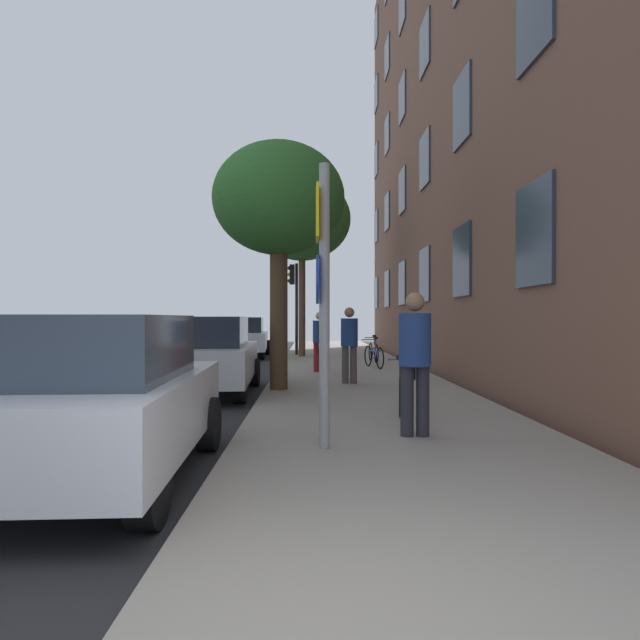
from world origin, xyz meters
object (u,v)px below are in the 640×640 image
bicycle_3 (373,351)px  pedestrian_1 (349,340)px  car_1 (210,354)px  sign_post (322,287)px  tree_near (279,201)px  car_2 (244,337)px  bicycle_2 (374,356)px  tree_far (302,220)px  bicycle_1 (414,362)px  pedestrian_0 (415,354)px  bicycle_0 (401,390)px  traffic_light (294,292)px  car_0 (99,397)px  pedestrian_2 (320,338)px

bicycle_3 → pedestrian_1: (-1.25, -6.19, 0.63)m
car_1 → sign_post: bearing=-67.5°
tree_near → sign_post: bearing=-81.5°
pedestrian_1 → car_2: pedestrian_1 is taller
sign_post → bicycle_2: size_ratio=1.97×
tree_far → bicycle_1: (2.92, -7.87, -4.92)m
car_2 → bicycle_3: bearing=-39.4°
bicycle_2 → pedestrian_1: 4.18m
pedestrian_0 → bicycle_0: bearing=86.4°
traffic_light → car_2: bearing=177.1°
bicycle_3 → car_2: 6.28m
bicycle_1 → car_1: (-4.68, -2.26, 0.34)m
bicycle_0 → car_2: 14.67m
bicycle_0 → bicycle_1: (1.17, 5.18, 0.03)m
pedestrian_1 → traffic_light: bearing=98.7°
bicycle_2 → car_0: bearing=-109.2°
bicycle_1 → pedestrian_0: (-1.28, -7.02, 0.65)m
traffic_light → pedestrian_0: bearing=-82.9°
tree_far → bicycle_3: (2.45, -2.96, -4.95)m
traffic_light → car_0: (-1.39, -17.38, -1.81)m
bicycle_0 → bicycle_3: bearing=86.0°
sign_post → pedestrian_0: sign_post is taller
bicycle_0 → pedestrian_2: (-1.17, 6.59, 0.60)m
tree_near → car_2: tree_near is taller
car_2 → sign_post: bearing=-80.2°
bicycle_3 → traffic_light: bearing=125.7°
tree_far → car_2: bearing=156.9°
tree_far → bicycle_2: bearing=-66.6°
tree_far → bicycle_1: 9.73m
sign_post → pedestrian_2: size_ratio=1.96×
tree_far → car_0: (-1.72, -16.46, -4.58)m
bicycle_3 → sign_post: bearing=-99.0°
bicycle_1 → car_0: size_ratio=0.44×
sign_post → tree_far: 15.89m
bicycle_0 → car_1: bearing=140.3°
tree_far → car_1: bearing=-99.9°
bicycle_0 → car_0: 4.88m
tree_near → car_1: (-1.43, 0.04, -3.19)m
pedestrian_2 → pedestrian_0: bearing=-82.8°
bicycle_3 → pedestrian_0: size_ratio=0.90×
sign_post → tree_far: bearing=91.7°
pedestrian_1 → bicycle_2: bearing=75.8°
pedestrian_2 → car_0: 10.27m
tree_far → pedestrian_0: tree_far is taller
pedestrian_2 → car_1: (-2.34, -3.67, -0.22)m
tree_near → bicycle_2: size_ratio=3.12×
tree_near → pedestrian_1: tree_near is taller
bicycle_3 → pedestrian_2: pedestrian_2 is taller
bicycle_1 → pedestrian_2: size_ratio=1.06×
bicycle_1 → car_1: bearing=-154.2°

